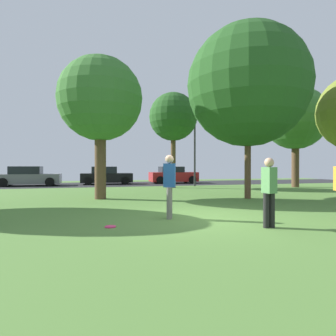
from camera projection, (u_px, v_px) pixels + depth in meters
ground_plane at (205, 218)px, 8.08m from camera, size 44.00×44.00×0.00m
road_strip at (130, 184)px, 23.54m from camera, size 44.00×6.40×0.01m
oak_tree_right at (173, 117)px, 19.31m from camera, size 3.26×3.26×6.44m
oak_tree_left at (295, 119)px, 19.92m from camera, size 4.35×4.35×7.00m
oak_tree_center at (100, 100)px, 12.75m from camera, size 3.77×3.77×6.37m
birch_tree_lone at (248, 86)px, 12.95m from camera, size 5.50×5.50×7.86m
person_catcher at (169, 183)px, 7.97m from camera, size 0.38×0.33×1.78m
person_bystander at (269, 189)px, 6.80m from camera, size 0.30×0.33×1.67m
frisbee_disc at (110, 227)px, 6.86m from camera, size 0.27×0.27×0.03m
parked_car_grey at (29, 177)px, 21.29m from camera, size 4.40×2.09×1.45m
parked_car_black at (106, 176)px, 23.27m from camera, size 4.09×1.97×1.43m
parked_car_red at (173, 175)px, 24.69m from camera, size 4.02×2.09×1.43m
street_lamp_post at (195, 155)px, 20.94m from camera, size 0.14×0.14×4.50m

